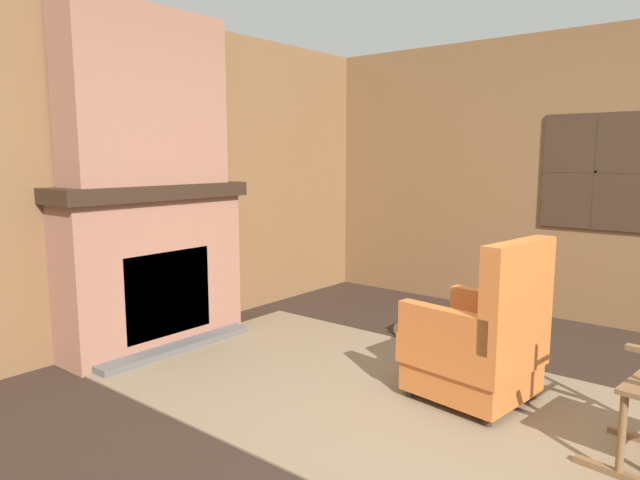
# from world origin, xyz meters

# --- Properties ---
(ground_plane) EXTENTS (14.00, 14.00, 0.00)m
(ground_plane) POSITION_xyz_m (0.00, 0.00, 0.00)
(ground_plane) COLOR #2D2119
(wood_panel_wall_left) EXTENTS (0.06, 6.16, 2.58)m
(wood_panel_wall_left) POSITION_xyz_m (-2.81, 0.00, 1.29)
(wood_panel_wall_left) COLOR brown
(wood_panel_wall_left) RESTS_ON ground
(wood_panel_wall_back) EXTENTS (6.16, 0.09, 2.58)m
(wood_panel_wall_back) POSITION_xyz_m (-0.00, 2.81, 1.29)
(wood_panel_wall_back) COLOR brown
(wood_panel_wall_back) RESTS_ON ground
(fireplace_hearth) EXTENTS (0.60, 1.56, 1.27)m
(fireplace_hearth) POSITION_xyz_m (-2.57, 0.00, 0.63)
(fireplace_hearth) COLOR #93604C
(fireplace_hearth) RESTS_ON ground
(chimney_breast) EXTENTS (0.34, 1.28, 1.29)m
(chimney_breast) POSITION_xyz_m (-2.58, 0.00, 1.91)
(chimney_breast) COLOR #93604C
(chimney_breast) RESTS_ON fireplace_hearth
(area_rug) EXTENTS (3.66, 2.03, 0.01)m
(area_rug) POSITION_xyz_m (-0.65, 0.30, 0.01)
(area_rug) COLOR #7A664C
(area_rug) RESTS_ON ground
(armchair) EXTENTS (0.75, 0.72, 1.02)m
(armchair) POSITION_xyz_m (-0.16, 0.60, 0.36)
(armchair) COLOR #C6662D
(armchair) RESTS_ON ground
(firewood_stack) EXTENTS (0.39, 0.35, 0.23)m
(firewood_stack) POSITION_xyz_m (-1.06, 1.56, 0.10)
(firewood_stack) COLOR brown
(firewood_stack) RESTS_ON ground
(oil_lamp_vase) EXTENTS (0.11, 0.11, 0.23)m
(oil_lamp_vase) POSITION_xyz_m (-2.62, -0.30, 1.35)
(oil_lamp_vase) COLOR #B24C42
(oil_lamp_vase) RESTS_ON fireplace_hearth
(storage_case) EXTENTS (0.17, 0.27, 0.15)m
(storage_case) POSITION_xyz_m (-2.62, 0.43, 1.34)
(storage_case) COLOR brown
(storage_case) RESTS_ON fireplace_hearth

